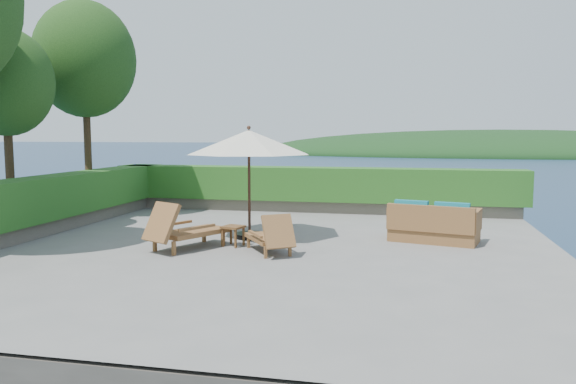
% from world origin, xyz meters
% --- Properties ---
extents(ground, '(12.00, 12.00, 0.00)m').
position_xyz_m(ground, '(0.00, 0.00, 0.00)').
color(ground, slate).
rests_on(ground, ground).
extents(foundation, '(12.00, 12.00, 3.00)m').
position_xyz_m(foundation, '(0.00, 0.00, -1.55)').
color(foundation, '#5A5248').
rests_on(foundation, ocean).
extents(offshore_island, '(126.00, 57.60, 12.60)m').
position_xyz_m(offshore_island, '(25.00, 140.00, -3.00)').
color(offshore_island, black).
rests_on(offshore_island, ocean).
extents(planter_wall_far, '(12.00, 0.60, 0.36)m').
position_xyz_m(planter_wall_far, '(0.00, 5.60, 0.18)').
color(planter_wall_far, slate).
rests_on(planter_wall_far, ground).
extents(planter_wall_left, '(0.60, 12.00, 0.36)m').
position_xyz_m(planter_wall_left, '(-5.60, 0.00, 0.18)').
color(planter_wall_left, slate).
rests_on(planter_wall_left, ground).
extents(hedge_far, '(12.40, 0.90, 1.00)m').
position_xyz_m(hedge_far, '(0.00, 5.60, 0.85)').
color(hedge_far, '#204C15').
rests_on(hedge_far, planter_wall_far).
extents(hedge_left, '(0.90, 12.40, 1.00)m').
position_xyz_m(hedge_left, '(-5.60, 0.00, 0.85)').
color(hedge_left, '#204C15').
rests_on(hedge_left, planter_wall_left).
extents(tree_mid, '(2.20, 2.20, 4.83)m').
position_xyz_m(tree_mid, '(-6.40, 0.50, 3.55)').
color(tree_mid, '#49301C').
rests_on(tree_mid, ground).
extents(tree_far, '(2.80, 2.80, 6.03)m').
position_xyz_m(tree_far, '(-6.00, 3.20, 4.40)').
color(tree_far, '#49301C').
rests_on(tree_far, ground).
extents(patio_umbrella, '(3.25, 3.25, 2.55)m').
position_xyz_m(patio_umbrella, '(-0.65, 1.05, 2.15)').
color(patio_umbrella, black).
rests_on(patio_umbrella, ground).
extents(lounge_left, '(1.46, 1.88, 1.01)m').
position_xyz_m(lounge_left, '(-1.61, -0.48, 0.42)').
color(lounge_left, brown).
rests_on(lounge_left, ground).
extents(lounge_right, '(1.29, 1.52, 0.83)m').
position_xyz_m(lounge_right, '(0.22, -0.46, 0.35)').
color(lounge_right, brown).
rests_on(lounge_right, ground).
extents(side_table, '(0.50, 0.50, 0.43)m').
position_xyz_m(side_table, '(-0.73, 0.07, 0.36)').
color(side_table, brown).
rests_on(side_table, ground).
extents(wicker_loveseat, '(2.06, 1.39, 0.93)m').
position_xyz_m(wicker_loveseat, '(3.42, 1.44, 0.36)').
color(wicker_loveseat, brown).
rests_on(wicker_loveseat, ground).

